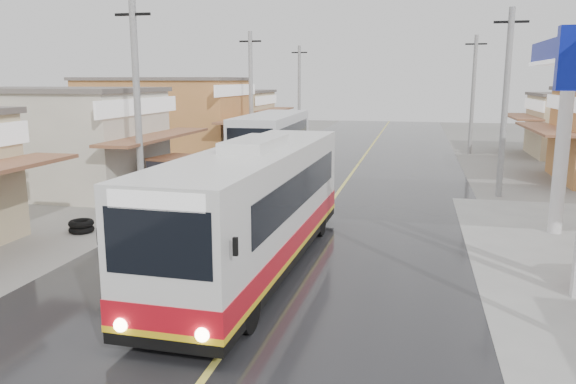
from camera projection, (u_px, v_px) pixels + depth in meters
name	position (u px, v px, depth m)	size (l,w,h in m)	color
ground	(245.00, 322.00, 11.90)	(120.00, 120.00, 0.00)	slate
road	(340.00, 189.00, 26.24)	(12.00, 90.00, 0.02)	black
centre_line	(340.00, 189.00, 26.24)	(0.15, 90.00, 0.01)	#D8CC4C
shopfronts_left	(121.00, 170.00, 31.96)	(11.00, 44.00, 5.20)	#C6B587
utility_poles_left	(207.00, 180.00, 28.73)	(1.60, 50.00, 8.00)	gray
utility_poles_right	(498.00, 196.00, 24.70)	(1.60, 36.00, 8.00)	gray
coach_bus	(257.00, 206.00, 15.06)	(2.81, 11.35, 3.52)	silver
second_bus	(272.00, 141.00, 31.01)	(2.88, 9.64, 3.17)	silver
cyclist	(240.00, 193.00, 22.26)	(1.05, 1.82, 1.85)	black
tricycle_near	(173.00, 173.00, 24.71)	(1.88, 2.51, 1.75)	#26262D
tyre_stack	(81.00, 226.00, 18.83)	(0.83, 0.83, 0.43)	black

